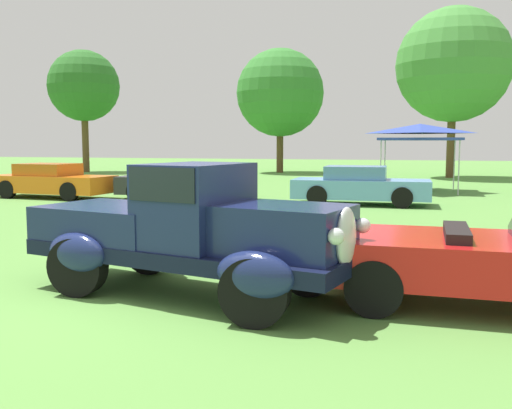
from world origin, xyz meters
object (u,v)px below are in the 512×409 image
(feature_pickup_truck, at_px, (191,229))
(show_car_skyblue, at_px, (360,186))
(show_car_orange, at_px, (51,181))
(canopy_tent_left_field, at_px, (420,131))
(neighbor_convertible, at_px, (504,260))
(show_car_charcoal, at_px, (174,182))

(feature_pickup_truck, bearing_deg, show_car_skyblue, 84.92)
(show_car_orange, bearing_deg, canopy_tent_left_field, 26.97)
(feature_pickup_truck, relative_size, neighbor_convertible, 1.04)
(show_car_orange, bearing_deg, show_car_skyblue, 3.72)
(feature_pickup_truck, bearing_deg, canopy_tent_left_field, 80.68)
(feature_pickup_truck, height_order, show_car_skyblue, feature_pickup_truck)
(neighbor_convertible, xyz_separation_m, show_car_skyblue, (-2.75, 11.10, 0.02))
(feature_pickup_truck, xyz_separation_m, neighbor_convertible, (3.77, 0.45, -0.29))
(canopy_tent_left_field, bearing_deg, show_car_skyblue, -107.56)
(feature_pickup_truck, distance_m, show_car_charcoal, 12.76)
(show_car_charcoal, xyz_separation_m, show_car_skyblue, (6.38, -0.02, 0.00))
(feature_pickup_truck, height_order, canopy_tent_left_field, canopy_tent_left_field)
(show_car_orange, bearing_deg, neighbor_convertible, -37.52)
(feature_pickup_truck, height_order, show_car_orange, feature_pickup_truck)
(feature_pickup_truck, xyz_separation_m, show_car_orange, (-9.77, 10.85, -0.27))
(neighbor_convertible, xyz_separation_m, show_car_orange, (-13.54, 10.40, 0.02))
(neighbor_convertible, height_order, show_car_orange, neighbor_convertible)
(feature_pickup_truck, xyz_separation_m, canopy_tent_left_field, (2.83, 17.26, 1.56))
(show_car_orange, relative_size, show_car_skyblue, 1.06)
(show_car_skyblue, bearing_deg, feature_pickup_truck, -95.08)
(canopy_tent_left_field, bearing_deg, feature_pickup_truck, -99.32)
(feature_pickup_truck, xyz_separation_m, show_car_skyblue, (1.03, 11.55, -0.27))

